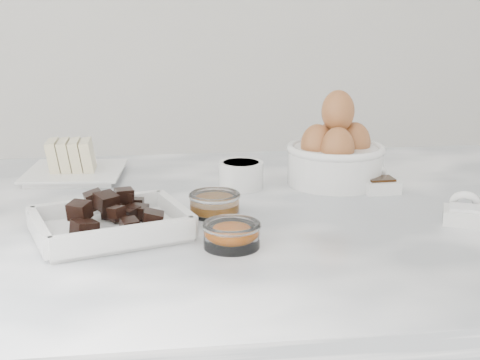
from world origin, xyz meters
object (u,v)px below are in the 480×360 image
object	(u,v)px
sugar_ramekin	(241,174)
honey_bowl	(215,203)
zest_bowl	(232,234)
egg_bowl	(335,154)
vanilla_spoon	(379,183)
butter_plate	(73,164)
salt_spoon	(465,212)
chocolate_dish	(110,220)

from	to	relation	value
sugar_ramekin	honey_bowl	world-z (taller)	sugar_ramekin
zest_bowl	egg_bowl	bearing A→B (deg)	52.83
zest_bowl	vanilla_spoon	distance (m)	0.36
butter_plate	egg_bowl	bearing A→B (deg)	-12.76
egg_bowl	salt_spoon	xyz separation A→B (m)	(0.13, -0.23, -0.04)
zest_bowl	salt_spoon	size ratio (longest dim) A/B	0.90
chocolate_dish	zest_bowl	world-z (taller)	chocolate_dish
vanilla_spoon	butter_plate	bearing A→B (deg)	162.78
sugar_ramekin	honey_bowl	distance (m)	0.15
butter_plate	vanilla_spoon	xyz separation A→B (m)	(0.51, -0.16, -0.01)
butter_plate	zest_bowl	distance (m)	0.45
egg_bowl	sugar_ramekin	bearing A→B (deg)	-177.78
honey_bowl	vanilla_spoon	distance (m)	0.30
vanilla_spoon	salt_spoon	bearing A→B (deg)	-68.15
sugar_ramekin	salt_spoon	world-z (taller)	same
salt_spoon	vanilla_spoon	bearing A→B (deg)	111.85
sugar_ramekin	zest_bowl	distance (m)	0.28
vanilla_spoon	egg_bowl	bearing A→B (deg)	136.70
honey_bowl	salt_spoon	bearing A→B (deg)	-13.05
sugar_ramekin	zest_bowl	world-z (taller)	sugar_ramekin
butter_plate	egg_bowl	world-z (taller)	egg_bowl
butter_plate	zest_bowl	size ratio (longest dim) A/B	2.39
butter_plate	vanilla_spoon	distance (m)	0.54
salt_spoon	sugar_ramekin	bearing A→B (deg)	143.02
egg_bowl	salt_spoon	world-z (taller)	egg_bowl
egg_bowl	chocolate_dish	bearing A→B (deg)	-149.46
honey_bowl	butter_plate	bearing A→B (deg)	132.80
butter_plate	salt_spoon	xyz separation A→B (m)	(0.58, -0.33, -0.01)
chocolate_dish	butter_plate	xyz separation A→B (m)	(-0.08, 0.32, 0.00)
butter_plate	vanilla_spoon	world-z (taller)	butter_plate
butter_plate	honey_bowl	distance (m)	0.34
honey_bowl	sugar_ramekin	bearing A→B (deg)	67.19
sugar_ramekin	egg_bowl	bearing A→B (deg)	2.22
egg_bowl	zest_bowl	bearing A→B (deg)	-127.17
chocolate_dish	salt_spoon	world-z (taller)	chocolate_dish
sugar_ramekin	salt_spoon	xyz separation A→B (m)	(0.29, -0.22, -0.01)
chocolate_dish	butter_plate	distance (m)	0.33
honey_bowl	vanilla_spoon	size ratio (longest dim) A/B	1.08
honey_bowl	salt_spoon	size ratio (longest dim) A/B	0.90
zest_bowl	vanilla_spoon	xyz separation A→B (m)	(0.27, 0.23, -0.00)
egg_bowl	vanilla_spoon	bearing A→B (deg)	-43.30
egg_bowl	salt_spoon	size ratio (longest dim) A/B	1.98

